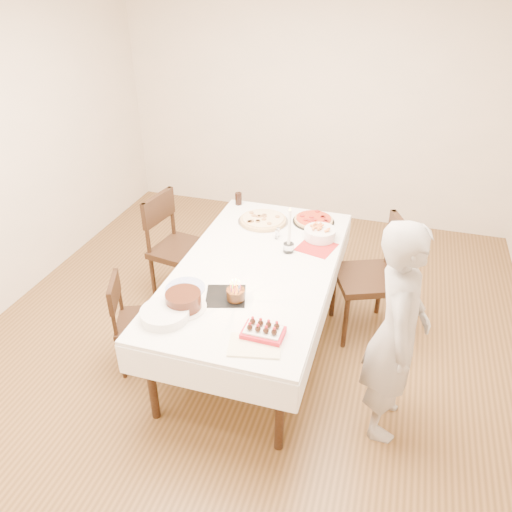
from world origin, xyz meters
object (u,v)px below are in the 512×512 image
(dining_table, at_px, (256,306))
(chair_left_dessert, at_px, (142,322))
(pizza_white, at_px, (263,220))
(cola_glass, at_px, (238,199))
(chair_left_savory, at_px, (182,250))
(person, at_px, (397,334))
(pizza_pepperoni, at_px, (313,220))
(pasta_bowl, at_px, (320,233))
(layer_cake, at_px, (184,301))
(strawberry_box, at_px, (263,332))
(taper_candle, at_px, (289,230))
(chair_right_savory, at_px, (367,279))
(birthday_cake, at_px, (236,290))

(dining_table, xyz_separation_m, chair_left_dessert, (-0.75, -0.47, 0.02))
(pizza_white, distance_m, cola_glass, 0.43)
(pizza_white, bearing_deg, dining_table, -78.05)
(chair_left_savory, xyz_separation_m, person, (1.88, -0.96, 0.27))
(chair_left_dessert, relative_size, person, 0.51)
(person, relative_size, pizza_pepperoni, 4.22)
(person, height_order, pizza_pepperoni, person)
(person, relative_size, pasta_bowl, 5.92)
(chair_left_dessert, xyz_separation_m, layer_cake, (0.45, -0.17, 0.42))
(dining_table, bearing_deg, chair_left_dessert, -148.27)
(pasta_bowl, distance_m, strawberry_box, 1.32)
(pizza_pepperoni, height_order, taper_candle, taper_candle)
(dining_table, relative_size, layer_cake, 7.14)
(chair_right_savory, distance_m, pasta_bowl, 0.53)
(chair_left_savory, distance_m, person, 2.13)
(taper_candle, bearing_deg, layer_cake, -118.16)
(chair_left_dessert, bearing_deg, pizza_pepperoni, -150.24)
(pasta_bowl, height_order, cola_glass, cola_glass)
(person, distance_m, birthday_cake, 1.07)
(chair_right_savory, xyz_separation_m, cola_glass, (-1.28, 0.55, 0.29))
(chair_left_savory, bearing_deg, dining_table, 161.22)
(dining_table, bearing_deg, birthday_cake, -90.80)
(taper_candle, distance_m, birthday_cake, 0.76)
(cola_glass, xyz_separation_m, layer_cake, (0.17, -1.62, 0.00))
(pasta_bowl, height_order, birthday_cake, birthday_cake)
(chair_right_savory, relative_size, chair_left_dessert, 1.31)
(chair_right_savory, bearing_deg, layer_cake, -158.81)
(pizza_white, xyz_separation_m, cola_glass, (-0.32, 0.28, 0.04))
(chair_right_savory, distance_m, person, 1.02)
(pizza_white, distance_m, taper_candle, 0.57)
(taper_candle, xyz_separation_m, strawberry_box, (0.09, -1.03, -0.16))
(chair_left_savory, distance_m, cola_glass, 0.72)
(pasta_bowl, bearing_deg, pizza_white, 164.09)
(taper_candle, bearing_deg, dining_table, -123.62)
(chair_right_savory, bearing_deg, dining_table, -174.51)
(dining_table, height_order, strawberry_box, strawberry_box)
(dining_table, distance_m, chair_right_savory, 0.93)
(chair_right_savory, relative_size, pasta_bowl, 3.97)
(dining_table, distance_m, pizza_white, 0.82)
(pasta_bowl, bearing_deg, strawberry_box, -94.53)
(pizza_pepperoni, relative_size, birthday_cake, 2.69)
(pizza_white, bearing_deg, layer_cake, -96.63)
(chair_right_savory, xyz_separation_m, chair_left_savory, (-1.63, 0.00, -0.01))
(person, relative_size, birthday_cake, 11.37)
(chair_left_dessert, xyz_separation_m, person, (1.81, -0.05, 0.37))
(chair_left_dessert, bearing_deg, layer_cake, 137.17)
(chair_left_dessert, height_order, person, person)
(chair_left_savory, xyz_separation_m, strawberry_box, (1.10, -1.19, 0.28))
(chair_right_savory, bearing_deg, cola_glass, 133.90)
(strawberry_box, bearing_deg, taper_candle, 95.13)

